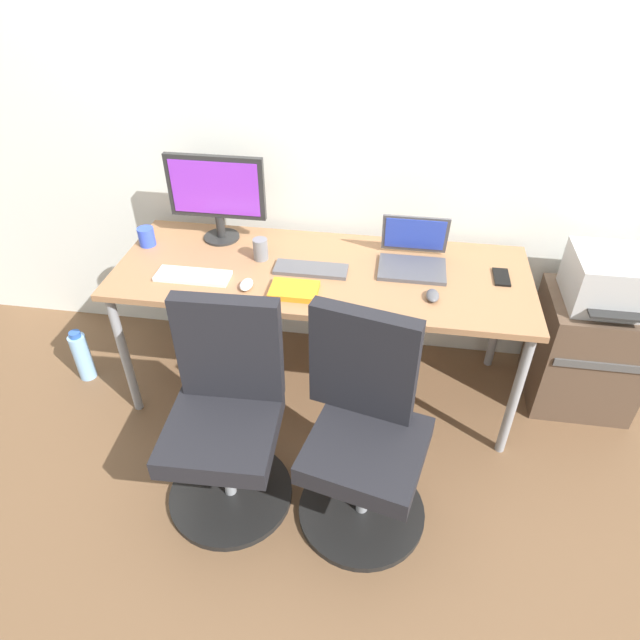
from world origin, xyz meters
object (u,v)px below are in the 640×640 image
(office_chair_right, at_px, (364,436))
(printer, at_px, (613,280))
(water_bottle_on_floor, at_px, (82,356))
(side_cabinet, at_px, (586,350))
(office_chair_left, at_px, (226,419))
(desktop_monitor, at_px, (216,192))
(open_laptop, at_px, (413,255))
(coffee_mug, at_px, (147,237))

(office_chair_right, distance_m, printer, 1.37)
(printer, relative_size, water_bottle_on_floor, 1.29)
(side_cabinet, height_order, printer, printer)
(office_chair_left, relative_size, side_cabinet, 1.55)
(office_chair_right, xyz_separation_m, desktop_monitor, (-0.82, 0.92, 0.56))
(water_bottle_on_floor, height_order, open_laptop, open_laptop)
(office_chair_right, xyz_separation_m, water_bottle_on_floor, (-1.57, 0.57, -0.28))
(side_cabinet, bearing_deg, desktop_monitor, 177.16)
(office_chair_left, relative_size, water_bottle_on_floor, 3.03)
(office_chair_left, bearing_deg, side_cabinet, 27.15)
(office_chair_right, relative_size, desktop_monitor, 1.96)
(office_chair_right, distance_m, open_laptop, 0.90)
(office_chair_right, bearing_deg, desktop_monitor, 131.79)
(coffee_mug, bearing_deg, printer, 0.72)
(office_chair_left, height_order, coffee_mug, office_chair_left)
(open_laptop, bearing_deg, side_cabinet, 1.23)
(office_chair_left, height_order, open_laptop, open_laptop)
(water_bottle_on_floor, xyz_separation_m, open_laptop, (1.71, 0.24, 0.64))
(water_bottle_on_floor, distance_m, coffee_mug, 0.78)
(water_bottle_on_floor, bearing_deg, open_laptop, 8.00)
(printer, xyz_separation_m, water_bottle_on_floor, (-2.62, -0.26, -0.58))
(open_laptop, xyz_separation_m, coffee_mug, (-1.31, -0.01, -0.01))
(side_cabinet, distance_m, printer, 0.42)
(desktop_monitor, distance_m, open_laptop, 0.99)
(coffee_mug, bearing_deg, desktop_monitor, 19.49)
(printer, distance_m, open_laptop, 0.91)
(office_chair_left, distance_m, water_bottle_on_floor, 1.19)
(office_chair_right, bearing_deg, printer, 38.20)
(office_chair_right, xyz_separation_m, printer, (1.05, 0.83, 0.30))
(office_chair_left, distance_m, printer, 1.84)
(printer, height_order, desktop_monitor, desktop_monitor)
(desktop_monitor, relative_size, coffee_mug, 5.22)
(side_cabinet, bearing_deg, open_laptop, -178.77)
(printer, distance_m, coffee_mug, 2.22)
(coffee_mug, bearing_deg, office_chair_left, -52.77)
(office_chair_left, relative_size, coffee_mug, 10.22)
(desktop_monitor, bearing_deg, office_chair_right, -48.21)
(open_laptop, distance_m, coffee_mug, 1.31)
(side_cabinet, height_order, desktop_monitor, desktop_monitor)
(water_bottle_on_floor, xyz_separation_m, coffee_mug, (0.40, 0.23, 0.64))
(water_bottle_on_floor, distance_m, open_laptop, 1.84)
(desktop_monitor, bearing_deg, printer, -2.87)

